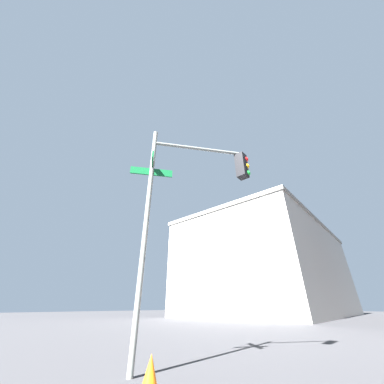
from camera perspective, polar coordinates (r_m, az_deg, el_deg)
name	(u,v)px	position (r m, az deg, el deg)	size (l,w,h in m)	color
traffic_signal_near	(196,185)	(5.78, 1.00, 2.01)	(2.17, 2.73, 5.65)	slate
building_stucco	(272,271)	(33.51, 20.56, -19.09)	(15.06, 25.92, 10.76)	#BCB7AD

